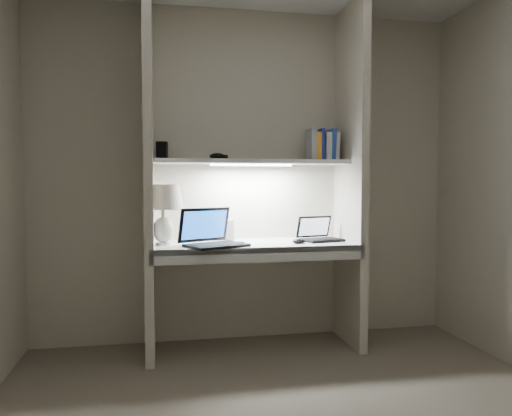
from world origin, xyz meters
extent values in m
cube|color=beige|center=(0.00, 1.50, 1.25)|extent=(3.20, 0.01, 2.50)
cube|color=beige|center=(-0.73, 1.23, 1.25)|extent=(0.06, 0.55, 2.50)
cube|color=beige|center=(0.73, 1.23, 1.25)|extent=(0.06, 0.55, 2.50)
cube|color=white|center=(0.00, 1.23, 0.75)|extent=(1.40, 0.55, 0.04)
cube|color=silver|center=(0.00, 0.96, 0.72)|extent=(1.46, 0.03, 0.10)
cube|color=silver|center=(0.00, 1.32, 1.35)|extent=(1.40, 0.36, 0.03)
cube|color=white|center=(0.00, 1.32, 1.33)|extent=(0.60, 0.04, 0.02)
cylinder|color=white|center=(-0.64, 1.21, 0.78)|extent=(0.10, 0.10, 0.02)
ellipsoid|color=white|center=(-0.64, 1.21, 0.87)|extent=(0.14, 0.14, 0.18)
cylinder|color=white|center=(-0.64, 1.21, 0.98)|extent=(0.02, 0.02, 0.08)
sphere|color=#FFD899|center=(-0.64, 1.21, 1.05)|extent=(0.04, 0.04, 0.04)
cube|color=black|center=(-0.29, 1.05, 0.78)|extent=(0.46, 0.40, 0.02)
cube|color=black|center=(-0.29, 1.05, 0.79)|extent=(0.37, 0.31, 0.00)
cube|color=black|center=(-0.36, 1.20, 0.91)|extent=(0.37, 0.23, 0.24)
cube|color=blue|center=(-0.35, 1.19, 0.91)|extent=(0.33, 0.19, 0.20)
cube|color=black|center=(0.51, 1.21, 0.78)|extent=(0.32, 0.25, 0.02)
cube|color=black|center=(0.51, 1.21, 0.79)|extent=(0.26, 0.19, 0.00)
cube|color=black|center=(0.48, 1.32, 0.87)|extent=(0.28, 0.12, 0.16)
cube|color=silver|center=(0.48, 1.32, 0.87)|extent=(0.25, 0.10, 0.13)
cube|color=silver|center=(-0.17, 1.43, 0.85)|extent=(0.11, 0.08, 0.16)
ellipsoid|color=black|center=(0.30, 1.09, 0.79)|extent=(0.10, 0.06, 0.04)
torus|color=black|center=(-0.12, 1.18, 0.78)|extent=(0.11, 0.11, 0.01)
cube|color=#EFFF35|center=(-0.48, 1.17, 0.77)|extent=(0.11, 0.11, 0.00)
cube|color=silver|center=(0.64, 1.33, 1.47)|extent=(0.03, 0.16, 0.21)
cube|color=#294AA6|center=(0.61, 1.33, 1.48)|extent=(0.04, 0.16, 0.23)
cube|color=silver|center=(0.57, 1.33, 1.47)|extent=(0.04, 0.16, 0.21)
cube|color=navy|center=(0.53, 1.33, 1.48)|extent=(0.03, 0.16, 0.23)
cube|color=gold|center=(0.50, 1.33, 1.47)|extent=(0.03, 0.16, 0.21)
cube|color=#A3A4A8|center=(0.46, 1.33, 1.48)|extent=(0.04, 0.16, 0.23)
cube|color=black|center=(-0.64, 1.39, 1.43)|extent=(0.09, 0.07, 0.13)
ellipsoid|color=black|center=(-0.25, 1.36, 1.39)|extent=(0.13, 0.10, 0.05)
camera|label=1|loc=(-0.66, -2.27, 1.20)|focal=35.00mm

